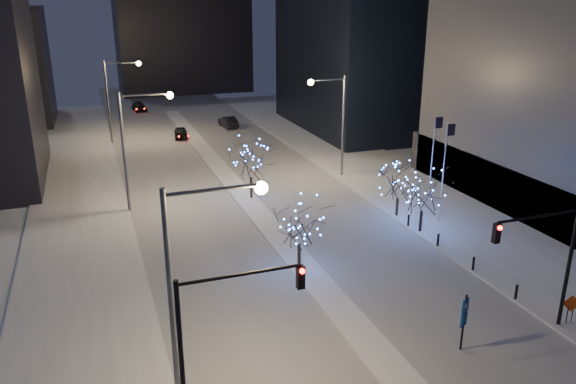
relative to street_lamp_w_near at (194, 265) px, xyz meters
name	(u,v)px	position (x,y,z in m)	size (l,w,h in m)	color
ground	(399,379)	(8.94, -2.00, -6.50)	(160.00, 160.00, 0.00)	white
road	(223,173)	(8.94, 33.00, -6.49)	(20.00, 130.00, 0.02)	#A6AAB4
median	(236,187)	(8.94, 28.00, -6.42)	(2.00, 80.00, 0.15)	white
east_sidewalk	(432,203)	(23.94, 18.00, -6.42)	(10.00, 90.00, 0.15)	white
west_sidewalk	(80,251)	(-5.06, 18.00, -6.42)	(8.00, 90.00, 0.15)	white
street_lamp_w_near	(194,265)	(0.00, 0.00, 0.00)	(4.40, 0.56, 10.00)	#595E66
street_lamp_w_mid	(136,135)	(0.00, 25.00, 0.00)	(4.40, 0.56, 10.00)	#595E66
street_lamp_w_far	(116,90)	(0.00, 50.00, 0.00)	(4.40, 0.56, 10.00)	#595E66
street_lamp_east	(335,113)	(19.02, 28.00, -0.05)	(3.90, 0.56, 10.00)	#595E66
traffic_signal_west	(219,325)	(0.50, -2.00, -1.74)	(5.26, 0.43, 7.00)	black
traffic_signal_east	(548,251)	(17.88, -1.00, -1.74)	(5.26, 0.43, 7.00)	black
flagpoles	(439,161)	(22.30, 15.25, -1.70)	(1.35, 2.60, 8.00)	silver
bollards	(455,251)	(19.14, 8.00, -5.90)	(0.16, 12.16, 0.90)	black
car_near	(181,133)	(7.44, 49.82, -5.82)	(1.61, 4.01, 1.37)	black
car_mid	(228,122)	(14.71, 54.08, -5.74)	(1.61, 4.61, 1.52)	black
car_far	(139,107)	(4.30, 70.51, -5.85)	(1.82, 4.49, 1.30)	black
holiday_tree_median_near	(299,226)	(8.44, 9.89, -3.26)	(3.83, 3.83, 4.66)	black
holiday_tree_median_far	(251,161)	(9.44, 24.44, -2.98)	(4.82, 4.82, 5.17)	black
holiday_tree_plaza_near	(423,193)	(19.44, 12.79, -3.26)	(5.12, 5.12, 4.89)	black
holiday_tree_plaza_far	(399,183)	(19.44, 16.30, -3.55)	(3.78, 3.78, 4.38)	black
wayfinding_sign	(464,317)	(13.11, -1.00, -4.58)	(0.54, 0.29, 3.13)	black
construction_sign	(571,306)	(20.09, -1.05, -5.35)	(0.94, 0.44, 1.67)	black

